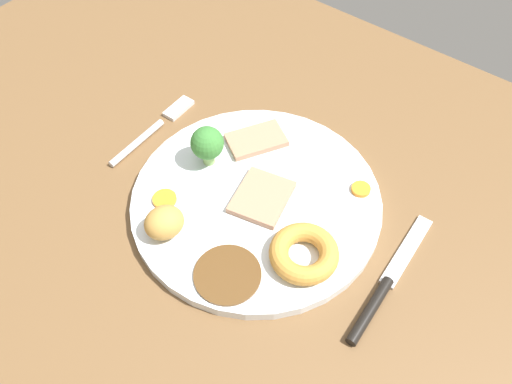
{
  "coord_description": "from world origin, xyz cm",
  "views": [
    {
      "loc": [
        22.42,
        -27.35,
        53.77
      ],
      "look_at": [
        -0.03,
        1.37,
        6.0
      ],
      "focal_mm": 35.97,
      "sensor_mm": 36.0,
      "label": 1
    }
  ],
  "objects": [
    {
      "name": "gravy_pool",
      "position": [
        3.97,
        -8.69,
        5.15
      ],
      "size": [
        7.3,
        7.3,
        0.3
      ],
      "primitive_type": "cylinder",
      "color": "#563819",
      "rests_on": "dinner_plate"
    },
    {
      "name": "fork",
      "position": [
        -18.49,
        2.74,
        3.99
      ],
      "size": [
        2.15,
        15.29,
        0.9
      ],
      "rotation": [
        0.0,
        0.0,
        1.61
      ],
      "color": "silver",
      "rests_on": "dining_table"
    },
    {
      "name": "knife",
      "position": [
        17.77,
        0.91,
        4.05
      ],
      "size": [
        2.37,
        18.55,
        1.2
      ],
      "rotation": [
        0.0,
        0.0,
        1.62
      ],
      "color": "black",
      "rests_on": "dining_table"
    },
    {
      "name": "dining_table",
      "position": [
        0.0,
        0.0,
        1.8
      ],
      "size": [
        120.0,
        84.0,
        3.6
      ],
      "primitive_type": "cube",
      "color": "brown",
      "rests_on": "ground"
    },
    {
      "name": "meat_slice_main",
      "position": [
        0.7,
        1.57,
        5.4
      ],
      "size": [
        7.47,
        8.27,
        0.8
      ],
      "primitive_type": "cube",
      "rotation": [
        0.0,
        0.0,
        4.95
      ],
      "color": "tan",
      "rests_on": "dinner_plate"
    },
    {
      "name": "yorkshire_pudding",
      "position": [
        9.16,
        -2.03,
        6.08
      ],
      "size": [
        7.61,
        7.61,
        2.16
      ],
      "primitive_type": "torus",
      "color": "#C68938",
      "rests_on": "dinner_plate"
    },
    {
      "name": "carrot_coin_front",
      "position": [
        9.25,
        9.9,
        5.25
      ],
      "size": [
        2.3,
        2.3,
        0.5
      ],
      "primitive_type": "cylinder",
      "color": "orange",
      "rests_on": "dinner_plate"
    },
    {
      "name": "carrot_coin_back",
      "position": [
        -8.27,
        -5.63,
        5.21
      ],
      "size": [
        2.86,
        2.86,
        0.41
      ],
      "primitive_type": "cylinder",
      "color": "orange",
      "rests_on": "dinner_plate"
    },
    {
      "name": "roast_potato_left",
      "position": [
        -5.04,
        -8.69,
        6.79
      ],
      "size": [
        5.25,
        5.59,
        3.57
      ],
      "primitive_type": "ellipsoid",
      "rotation": [
        0.0,
        0.0,
        1.24
      ],
      "color": "#BC8C42",
      "rests_on": "dinner_plate"
    },
    {
      "name": "broccoli_floret",
      "position": [
        -8.08,
        2.14,
        8.28
      ],
      "size": [
        4.1,
        4.1,
        5.48
      ],
      "color": "#8CB766",
      "rests_on": "dinner_plate"
    },
    {
      "name": "meat_slice_under",
      "position": [
        -5.51,
        8.43,
        5.4
      ],
      "size": [
        7.59,
        8.59,
        0.8
      ],
      "primitive_type": "cube",
      "rotation": [
        0.0,
        0.0,
        1.04
      ],
      "color": "tan",
      "rests_on": "dinner_plate"
    },
    {
      "name": "dinner_plate",
      "position": [
        -0.03,
        1.37,
        4.3
      ],
      "size": [
        29.82,
        29.82,
        1.4
      ],
      "primitive_type": "cylinder",
      "color": "white",
      "rests_on": "dining_table"
    }
  ]
}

